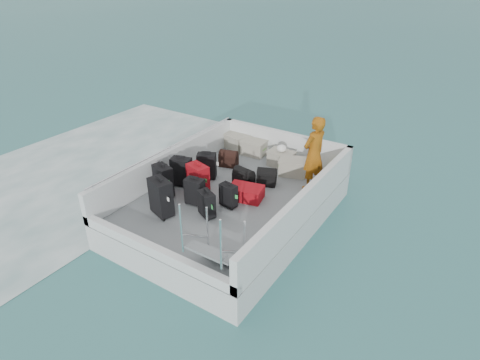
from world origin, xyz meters
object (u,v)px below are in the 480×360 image
object	(u,v)px
suitcase_0	(163,181)
suitcase_6	(207,204)
crate_0	(236,142)
crate_2	(281,159)
passenger	(314,154)
suitcase_7	(228,196)
suitcase_8	(246,193)
suitcase_4	(195,192)
suitcase_3	(161,197)
suitcase_2	(207,166)
suitcase_1	(182,172)
crate_3	(293,168)
crate_1	(254,148)
suitcase_5	(198,179)

from	to	relation	value
suitcase_0	suitcase_6	size ratio (longest dim) A/B	1.32
crate_0	crate_2	bearing A→B (deg)	-10.85
passenger	suitcase_7	bearing A→B (deg)	-14.69
suitcase_8	crate_2	size ratio (longest dim) A/B	1.20
suitcase_4	passenger	bearing A→B (deg)	39.89
suitcase_3	crate_2	xyz separation A→B (m)	(0.98, 3.28, -0.21)
suitcase_0	suitcase_2	size ratio (longest dim) A/B	1.14
suitcase_0	suitcase_7	distance (m)	1.50
suitcase_1	crate_3	world-z (taller)	suitcase_1
suitcase_7	suitcase_6	bearing A→B (deg)	-98.40
suitcase_0	suitcase_3	xyz separation A→B (m)	(0.48, -0.58, 0.03)
suitcase_4	crate_1	world-z (taller)	suitcase_4
suitcase_3	passenger	bearing A→B (deg)	70.29
suitcase_1	suitcase_6	world-z (taller)	suitcase_1
crate_2	suitcase_0	bearing A→B (deg)	-118.32
suitcase_5	passenger	bearing A→B (deg)	54.11
suitcase_7	suitcase_1	bearing A→B (deg)	-178.94
suitcase_6	crate_2	world-z (taller)	suitcase_6
crate_0	crate_2	world-z (taller)	crate_0
suitcase_1	suitcase_5	xyz separation A→B (m)	(0.53, -0.06, -0.00)
suitcase_4	crate_3	xyz separation A→B (m)	(1.12, 2.33, -0.11)
suitcase_0	suitcase_5	distance (m)	0.75
crate_3	crate_1	bearing A→B (deg)	160.93
suitcase_8	suitcase_6	bearing A→B (deg)	151.86
suitcase_4	crate_3	world-z (taller)	suitcase_4
crate_2	crate_3	xyz separation A→B (m)	(0.46, -0.27, 0.01)
suitcase_2	suitcase_3	size ratio (longest dim) A/B	0.80
crate_1	crate_3	distance (m)	1.47
suitcase_1	suitcase_3	size ratio (longest dim) A/B	0.87
suitcase_7	suitcase_8	xyz separation A→B (m)	(0.13, 0.47, -0.11)
crate_3	crate_0	bearing A→B (deg)	164.20
suitcase_2	suitcase_4	distance (m)	1.18
suitcase_5	crate_2	bearing A→B (deg)	83.54
suitcase_0	suitcase_6	world-z (taller)	suitcase_0
suitcase_6	suitcase_7	world-z (taller)	suitcase_6
suitcase_0	suitcase_1	distance (m)	0.57
suitcase_6	crate_1	distance (m)	3.14
suitcase_3	suitcase_8	world-z (taller)	suitcase_3
suitcase_1	crate_2	bearing A→B (deg)	39.94
suitcase_8	suitcase_5	bearing A→B (deg)	97.34
suitcase_3	suitcase_7	distance (m)	1.38
crate_3	suitcase_7	bearing A→B (deg)	-103.17
suitcase_2	suitcase_7	world-z (taller)	suitcase_2
suitcase_7	crate_1	bearing A→B (deg)	118.11
crate_2	suitcase_2	bearing A→B (deg)	-127.19
suitcase_1	crate_1	distance (m)	2.39
suitcase_1	crate_2	size ratio (longest dim) A/B	1.12
suitcase_4	crate_0	size ratio (longest dim) A/B	0.93
suitcase_2	crate_1	size ratio (longest dim) A/B	1.02
suitcase_4	crate_0	xyz separation A→B (m)	(-0.88, 2.90, -0.10)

